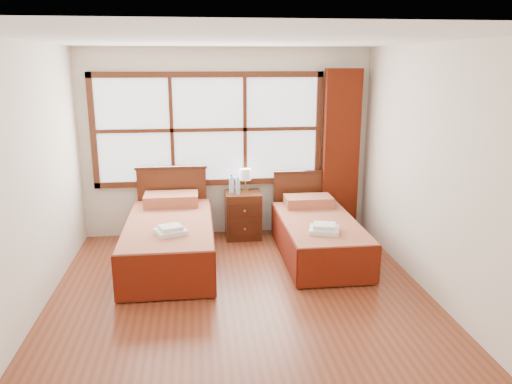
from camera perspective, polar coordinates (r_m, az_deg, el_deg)
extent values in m
plane|color=brown|center=(5.26, -1.58, -12.57)|extent=(4.50, 4.50, 0.00)
plane|color=white|center=(4.68, -1.82, 17.05)|extent=(4.50, 4.50, 0.00)
plane|color=silver|center=(7.00, -3.35, 5.57)|extent=(4.00, 0.00, 4.00)
plane|color=silver|center=(5.04, -24.97, 0.62)|extent=(0.00, 4.50, 4.50)
plane|color=silver|center=(5.36, 20.15, 1.86)|extent=(0.00, 4.50, 4.50)
cube|color=white|center=(6.94, -5.43, 7.11)|extent=(3.00, 0.02, 1.40)
cube|color=#4A2110|center=(7.05, -5.28, 1.12)|extent=(3.16, 0.06, 0.08)
cube|color=#4A2110|center=(6.86, -5.58, 13.22)|extent=(3.16, 0.06, 0.08)
cube|color=#4A2110|center=(7.05, -18.12, 6.57)|extent=(0.08, 0.06, 1.56)
cube|color=#4A2110|center=(7.12, 7.16, 7.26)|extent=(0.08, 0.06, 1.56)
cube|color=#4A2110|center=(6.92, -9.60, 6.96)|extent=(0.05, 0.05, 1.40)
cube|color=#4A2110|center=(6.95, -1.27, 7.18)|extent=(0.05, 0.05, 1.40)
cube|color=#4A2110|center=(6.92, -5.43, 7.09)|extent=(3.00, 0.05, 0.05)
cube|color=#581708|center=(7.16, 9.66, 4.54)|extent=(0.50, 0.16, 2.30)
cube|color=#39180C|center=(6.22, -9.77, -6.83)|extent=(0.91, 1.81, 0.30)
cube|color=maroon|center=(6.13, -9.88, -4.47)|extent=(1.02, 2.01, 0.25)
cube|color=#671A0A|center=(6.23, -14.52, -5.85)|extent=(0.03, 2.01, 0.50)
cube|color=#671A0A|center=(6.17, -5.08, -5.63)|extent=(0.03, 2.01, 0.50)
cube|color=#671A0A|center=(5.25, -10.35, -9.56)|extent=(1.02, 0.03, 0.50)
cube|color=maroon|center=(6.76, -9.65, -0.83)|extent=(0.71, 0.41, 0.16)
cube|color=#4A2110|center=(7.07, -9.51, -1.23)|extent=(0.95, 0.06, 0.99)
cube|color=#39180C|center=(6.95, -9.68, 2.76)|extent=(0.99, 0.08, 0.04)
cube|color=#39180C|center=(6.39, 7.18, -6.28)|extent=(0.81, 1.62, 0.26)
cube|color=maroon|center=(6.31, 7.25, -4.23)|extent=(0.91, 1.80, 0.22)
cube|color=#671A0A|center=(6.26, 3.14, -5.54)|extent=(0.03, 1.80, 0.45)
cube|color=#671A0A|center=(6.47, 11.15, -5.11)|extent=(0.03, 1.80, 0.45)
cube|color=#671A0A|center=(5.55, 9.44, -8.46)|extent=(0.91, 0.03, 0.45)
cube|color=maroon|center=(6.86, 6.00, -1.05)|extent=(0.63, 0.37, 0.14)
cube|color=#4A2110|center=(7.23, 5.36, -1.17)|extent=(0.85, 0.06, 0.88)
cube|color=#39180C|center=(7.12, 5.44, 2.32)|extent=(0.88, 0.08, 0.04)
cube|color=#4A2110|center=(7.00, -1.49, -2.62)|extent=(0.49, 0.43, 0.65)
cube|color=#39180C|center=(6.82, -1.30, -4.23)|extent=(0.43, 0.02, 0.20)
cube|color=#39180C|center=(6.74, -1.32, -2.14)|extent=(0.43, 0.02, 0.20)
sphere|color=#B3903C|center=(6.81, -1.29, -4.28)|extent=(0.03, 0.03, 0.03)
sphere|color=#B3903C|center=(6.73, -1.30, -2.19)|extent=(0.03, 0.03, 0.03)
cube|color=white|center=(5.66, -9.72, -4.48)|extent=(0.39, 0.37, 0.05)
cube|color=white|center=(5.65, -9.74, -4.03)|extent=(0.30, 0.28, 0.04)
cube|color=white|center=(5.86, 7.80, -4.33)|extent=(0.41, 0.38, 0.05)
cube|color=white|center=(5.84, 7.82, -3.86)|extent=(0.31, 0.28, 0.05)
cylinder|color=#B8933B|center=(7.02, -1.21, 0.26)|extent=(0.10, 0.10, 0.02)
cylinder|color=#B8933B|center=(7.00, -1.22, 0.86)|extent=(0.02, 0.02, 0.13)
cylinder|color=white|center=(6.96, -1.22, 2.04)|extent=(0.16, 0.16, 0.16)
cylinder|color=#ACC6DD|center=(6.86, -2.80, 0.82)|extent=(0.07, 0.07, 0.23)
cylinder|color=#1861B4|center=(6.83, -2.81, 1.88)|extent=(0.03, 0.03, 0.03)
cylinder|color=#ACC6DD|center=(6.80, -2.09, 0.59)|extent=(0.06, 0.06, 0.20)
cylinder|color=#1861B4|center=(6.77, -2.09, 1.53)|extent=(0.03, 0.03, 0.03)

